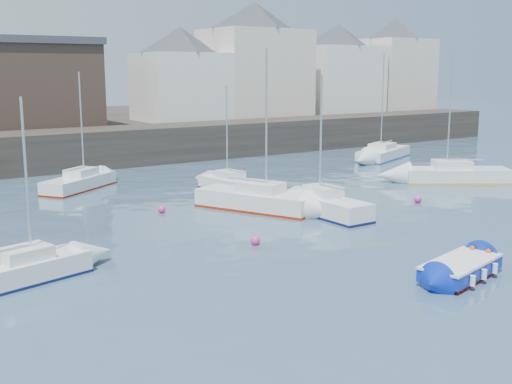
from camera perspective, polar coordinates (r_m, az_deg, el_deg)
water at (r=24.85m, az=15.76°, el=-7.76°), size 220.00×220.00×0.00m
quay_wall at (r=53.63m, az=-13.86°, el=3.85°), size 90.00×5.00×3.00m
land_strip at (r=70.74m, az=-18.92°, el=5.13°), size 90.00×32.00×2.80m
bldg_east_a at (r=68.67m, az=-0.10°, el=11.75°), size 13.36×13.36×11.80m
bldg_east_b at (r=74.95m, az=7.26°, el=10.87°), size 11.88×11.88×9.95m
bldg_east_c at (r=81.14m, az=12.16°, el=11.07°), size 11.14×11.14×10.95m
bldg_east_d at (r=63.65m, az=-6.70°, el=10.45°), size 11.14×11.14×8.95m
blue_dinghy at (r=25.41m, az=17.73°, el=-6.49°), size 4.14×2.50×0.74m
sailboat_a at (r=25.29m, az=-20.23°, el=-6.56°), size 5.48×2.91×6.81m
sailboat_b at (r=35.87m, az=0.02°, el=-0.68°), size 4.92×7.19×8.89m
sailboat_c at (r=34.65m, az=6.23°, el=-1.17°), size 1.87×5.69×7.47m
sailboat_d at (r=46.71m, az=17.35°, el=1.51°), size 7.29×5.92×9.21m
sailboat_f at (r=41.36m, az=-2.14°, el=0.72°), size 2.44×5.37×6.73m
sailboat_g at (r=57.34m, az=11.26°, el=3.41°), size 7.49×4.96×9.08m
sailboat_h at (r=43.47m, az=-15.43°, el=0.86°), size 5.90×4.97×7.60m
buoy_near at (r=28.90m, az=-0.07°, el=-4.71°), size 0.43×0.43×0.43m
buoy_mid at (r=39.09m, az=14.17°, el=-0.92°), size 0.45×0.45×0.45m
buoy_far at (r=35.62m, az=-8.37°, el=-1.83°), size 0.42×0.42×0.42m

